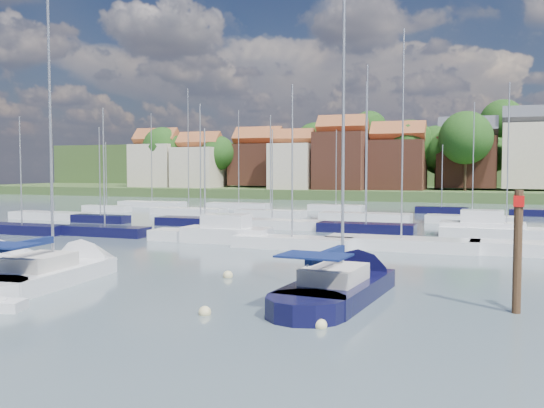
% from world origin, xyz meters
% --- Properties ---
extents(ground, '(260.00, 260.00, 0.00)m').
position_xyz_m(ground, '(0.00, 40.00, 0.00)').
color(ground, '#42545A').
rests_on(ground, ground).
extents(sailboat_centre, '(4.34, 12.89, 17.15)m').
position_xyz_m(sailboat_centre, '(-6.86, 3.04, 0.35)').
color(sailboat_centre, silver).
rests_on(sailboat_centre, ground).
extents(sailboat_navy, '(4.23, 12.54, 17.02)m').
position_xyz_m(sailboat_navy, '(8.18, 4.69, 0.35)').
color(sailboat_navy, black).
rests_on(sailboat_navy, ground).
extents(timber_piling, '(0.40, 0.40, 7.24)m').
position_xyz_m(timber_piling, '(15.48, 2.96, 1.59)').
color(timber_piling, '#4C331E').
rests_on(timber_piling, ground).
extents(buoy_c, '(0.42, 0.42, 0.42)m').
position_xyz_m(buoy_c, '(-6.10, -0.10, 0.00)').
color(buoy_c, '#D85914').
rests_on(buoy_c, ground).
extents(buoy_d, '(0.51, 0.51, 0.51)m').
position_xyz_m(buoy_d, '(3.80, -1.71, 0.00)').
color(buoy_d, beige).
rests_on(buoy_d, ground).
extents(buoy_e, '(0.54, 0.54, 0.54)m').
position_xyz_m(buoy_e, '(1.20, 6.15, 0.00)').
color(buoy_e, beige).
rests_on(buoy_e, ground).
extents(buoy_f, '(0.48, 0.48, 0.48)m').
position_xyz_m(buoy_f, '(8.69, -2.01, 0.00)').
color(buoy_f, beige).
rests_on(buoy_f, ground).
extents(marina_field, '(79.62, 41.41, 15.93)m').
position_xyz_m(marina_field, '(1.91, 35.15, 0.43)').
color(marina_field, silver).
rests_on(marina_field, ground).
extents(far_shore_town, '(212.46, 90.00, 22.27)m').
position_xyz_m(far_shore_town, '(2.23, 132.67, 4.61)').
color(far_shore_town, '#375329').
rests_on(far_shore_town, ground).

